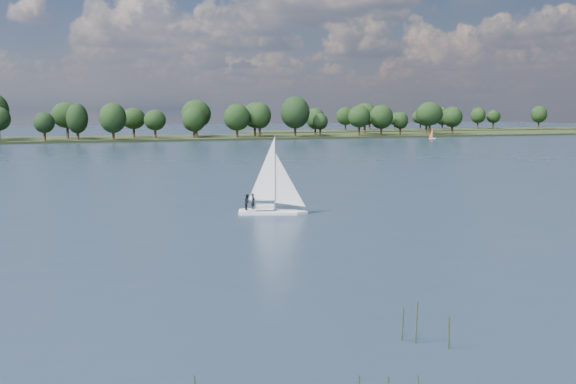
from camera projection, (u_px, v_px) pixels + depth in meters
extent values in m
plane|color=#233342|center=(218.00, 163.00, 134.91)|extent=(700.00, 700.00, 0.00)
cube|color=black|center=(152.00, 139.00, 239.97)|extent=(660.00, 40.00, 1.50)
cube|color=black|center=(449.00, 130.00, 336.47)|extent=(220.00, 30.00, 1.40)
cube|color=white|center=(270.00, 214.00, 68.99)|extent=(6.97, 3.96, 0.79)
cube|color=white|center=(270.00, 207.00, 68.89)|extent=(2.26, 1.76, 0.49)
cylinder|color=silver|center=(269.00, 172.00, 68.42)|extent=(0.12, 0.12, 7.91)
imported|color=black|center=(253.00, 201.00, 68.65)|extent=(0.68, 0.74, 1.71)
imported|color=black|center=(247.00, 202.00, 67.98)|extent=(0.94, 1.03, 1.71)
cube|color=silver|center=(432.00, 138.00, 245.30)|extent=(2.67, 2.21, 0.41)
cylinder|color=silver|center=(432.00, 133.00, 245.04)|extent=(0.07, 0.07, 3.62)
cylinder|color=#283316|center=(442.00, 328.00, 30.39)|extent=(3.20, 3.20, 1.94)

